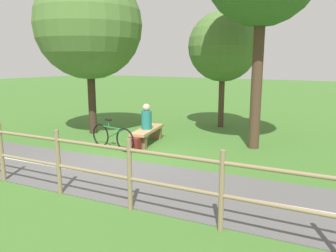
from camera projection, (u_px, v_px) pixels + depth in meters
ground_plane at (122, 158)px, 8.43m from camera, size 80.00×80.00×0.00m
paved_path at (272, 204)px, 5.69m from camera, size 6.20×36.04×0.02m
path_centre_line at (272, 204)px, 5.69m from camera, size 3.53×31.83×0.00m
bench at (148, 133)px, 9.91m from camera, size 1.80×0.85×0.46m
person_seated at (147, 118)px, 9.74m from camera, size 0.37×0.37×0.76m
bicycle at (112, 137)px, 9.26m from camera, size 0.23×1.66×0.85m
backpack at (135, 144)px, 9.10m from camera, size 0.31×0.32×0.37m
fence_roadside at (279, 194)px, 4.34m from camera, size 1.25×14.03×1.22m
tree_near_bench at (89, 26)px, 10.73m from camera, size 3.51×3.51×5.36m
tree_far_right at (223, 47)px, 11.94m from camera, size 2.54×2.54×4.24m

